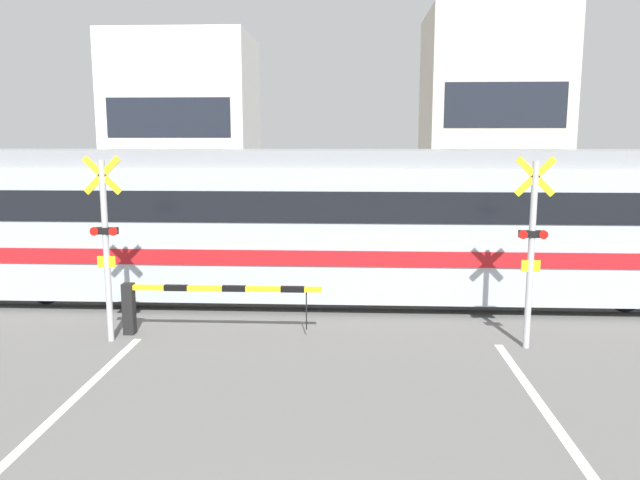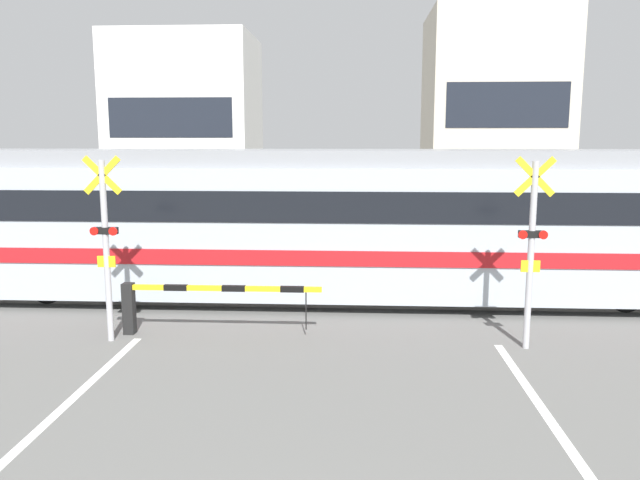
# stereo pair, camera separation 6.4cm
# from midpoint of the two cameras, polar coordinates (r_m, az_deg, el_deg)

# --- Properties ---
(rail_track_near) EXTENTS (50.00, 0.10, 0.08)m
(rail_track_near) POSITION_cam_midpoint_polar(r_m,az_deg,el_deg) (13.57, 0.31, -6.01)
(rail_track_near) COLOR gray
(rail_track_near) RESTS_ON ground_plane
(rail_track_far) EXTENTS (50.00, 0.10, 0.08)m
(rail_track_far) POSITION_cam_midpoint_polar(r_m,az_deg,el_deg) (14.96, 0.59, -4.57)
(rail_track_far) COLOR gray
(rail_track_far) RESTS_ON ground_plane
(commuter_train) EXTENTS (20.19, 2.73, 3.37)m
(commuter_train) POSITION_cam_midpoint_polar(r_m,az_deg,el_deg) (13.92, 1.10, 1.78)
(commuter_train) COLOR #ADB7C1
(commuter_train) RESTS_ON ground_plane
(crossing_barrier_near) EXTENTS (3.70, 0.20, 0.97)m
(crossing_barrier_near) POSITION_cam_midpoint_polar(r_m,az_deg,el_deg) (11.85, -12.45, -5.20)
(crossing_barrier_near) COLOR black
(crossing_barrier_near) RESTS_ON ground_plane
(crossing_barrier_far) EXTENTS (3.70, 0.20, 0.97)m
(crossing_barrier_far) POSITION_cam_midpoint_polar(r_m,az_deg,el_deg) (16.84, 9.45, -0.83)
(crossing_barrier_far) COLOR black
(crossing_barrier_far) RESTS_ON ground_plane
(crossing_signal_left) EXTENTS (0.68, 0.15, 3.33)m
(crossing_signal_left) POSITION_cam_midpoint_polar(r_m,az_deg,el_deg) (11.62, -18.86, -0.04)
(crossing_signal_left) COLOR #B2B2B7
(crossing_signal_left) RESTS_ON ground_plane
(crossing_signal_right) EXTENTS (0.68, 0.15, 3.33)m
(crossing_signal_right) POSITION_cam_midpoint_polar(r_m,az_deg,el_deg) (11.20, 18.92, -0.39)
(crossing_signal_right) COLOR #B2B2B7
(crossing_signal_right) RESTS_ON ground_plane
(building_left_of_street) EXTENTS (6.14, 5.19, 8.12)m
(building_left_of_street) POSITION_cam_midpoint_polar(r_m,az_deg,el_deg) (29.29, -11.98, 9.94)
(building_left_of_street) COLOR white
(building_left_of_street) RESTS_ON ground_plane
(building_right_of_street) EXTENTS (5.78, 5.19, 8.98)m
(building_right_of_street) POSITION_cam_midpoint_polar(r_m,az_deg,el_deg) (28.95, 15.59, 10.66)
(building_right_of_street) COLOR beige
(building_right_of_street) RESTS_ON ground_plane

